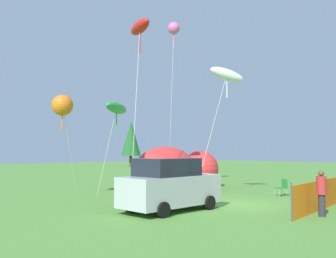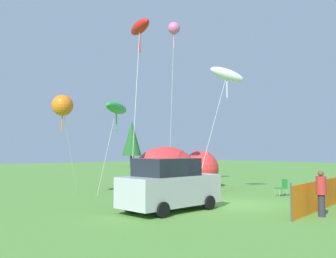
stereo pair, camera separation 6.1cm
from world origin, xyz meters
TOP-DOWN VIEW (x-y plane):
  - ground_plane at (0.00, 0.00)m, footprint 120.00×120.00m
  - parked_car at (-3.49, 0.53)m, footprint 4.46×2.33m
  - folding_chair at (4.27, 0.45)m, footprint 0.68×0.68m
  - inflatable_cat at (2.33, 6.84)m, footprint 6.24×2.85m
  - safety_fence at (1.26, -3.23)m, footprint 6.05×1.27m
  - spectator_in_black_shirt at (-0.05, -4.02)m, footprint 0.37×0.37m
  - kite_orange_flower at (-5.19, 7.07)m, footprint 2.29×2.32m
  - kite_white_ghost at (2.40, 2.63)m, footprint 3.64×1.60m
  - kite_red_lizard at (-2.58, 3.93)m, footprint 2.33×2.90m
  - kite_green_fish at (-2.56, 6.08)m, footprint 2.77×2.50m
  - kite_pink_octopus at (2.81, 7.61)m, footprint 0.81×0.97m
  - horizon_tree_west at (18.99, 36.43)m, footprint 2.92×2.92m

SIDE VIEW (x-z plane):
  - ground_plane at x=0.00m, z-range 0.00..0.00m
  - folding_chair at x=4.27m, z-range 0.07..0.96m
  - safety_fence at x=1.26m, z-range -0.06..1.26m
  - spectator_in_black_shirt at x=-0.05m, z-range 0.08..1.77m
  - parked_car at x=-3.49m, z-range -0.03..2.07m
  - inflatable_cat at x=2.33m, z-range -0.10..2.56m
  - horizon_tree_west at x=18.99m, z-range 0.79..7.77m
  - kite_green_fish at x=-2.56m, z-range 2.18..7.22m
  - kite_orange_flower at x=-5.19m, z-range 2.09..7.37m
  - kite_white_ghost at x=2.40m, z-range 2.98..10.24m
  - kite_red_lizard at x=-2.58m, z-range 4.07..13.02m
  - kite_pink_octopus at x=2.81m, z-range 5.03..16.05m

